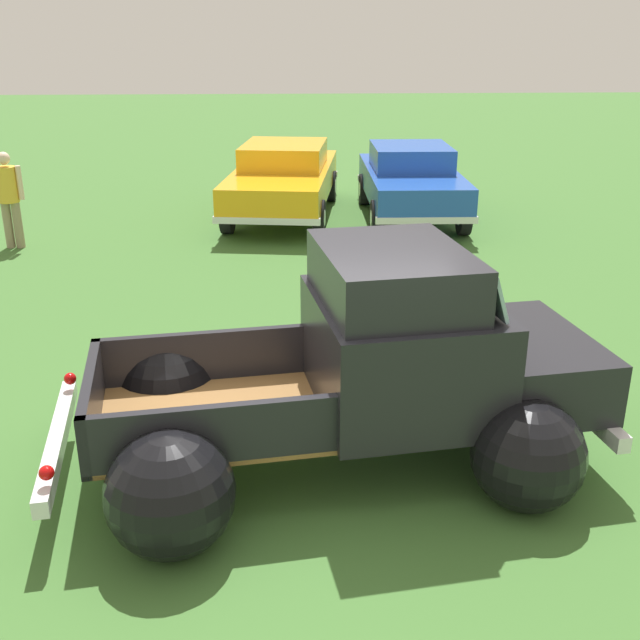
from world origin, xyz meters
TOP-DOWN VIEW (x-y plane):
  - ground_plane at (0.00, 0.00)m, footprint 80.00×80.00m
  - vintage_pickup_truck at (0.38, 0.06)m, footprint 4.84×3.27m
  - show_car_0 at (-0.32, 9.48)m, footprint 2.51×4.93m
  - show_car_1 at (2.21, 9.11)m, footprint 1.89×4.17m
  - spectator_0 at (-5.02, 7.27)m, footprint 0.53×0.35m

SIDE VIEW (x-z plane):
  - ground_plane at x=0.00m, z-range 0.00..0.00m
  - vintage_pickup_truck at x=0.38m, z-range -0.22..1.74m
  - show_car_1 at x=2.21m, z-range 0.06..1.49m
  - show_car_0 at x=-0.32m, z-range 0.07..1.50m
  - spectator_0 at x=-5.02m, z-range 0.11..1.77m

